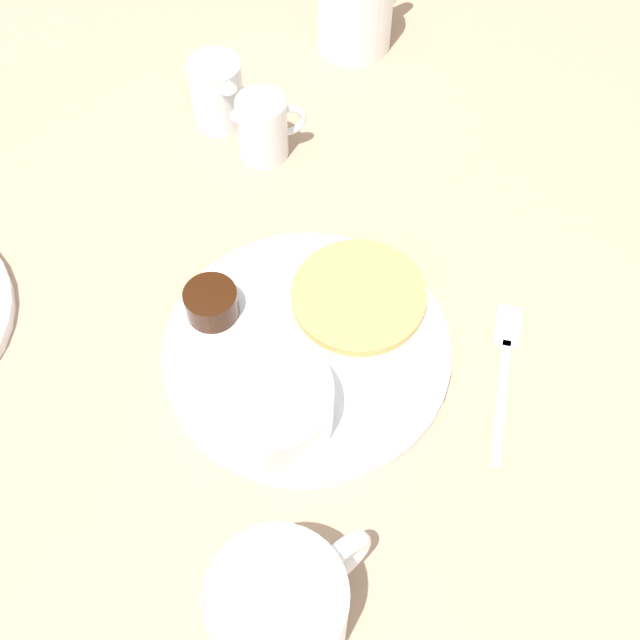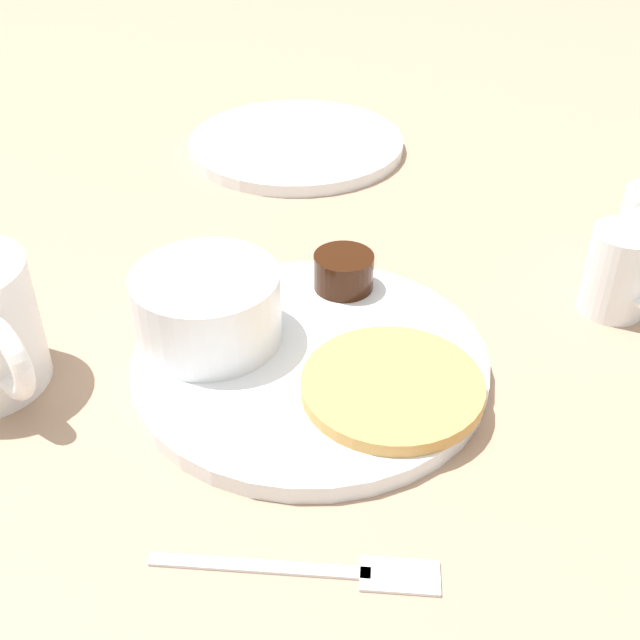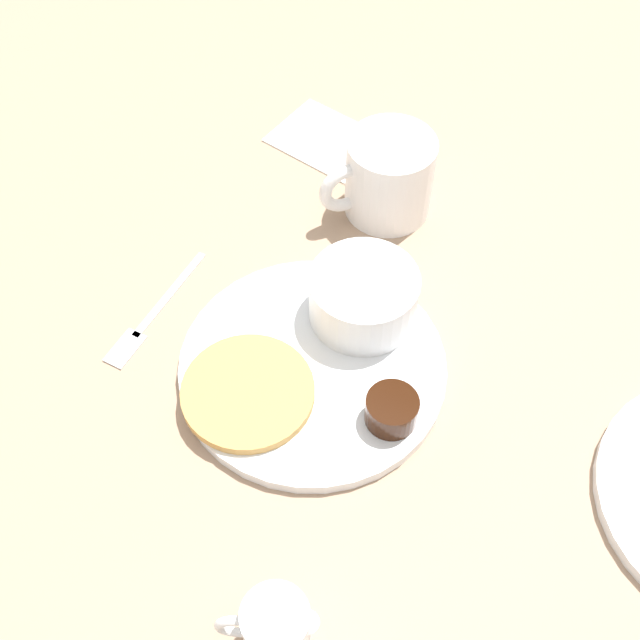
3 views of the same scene
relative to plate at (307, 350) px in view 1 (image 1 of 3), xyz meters
The scene contains 11 objects.
ground_plane 0.01m from the plate, ahead, with size 4.00×4.00×0.00m, color #9E7F66.
plate is the anchor object (origin of this frame).
pancake_stack 0.06m from the plate, 109.80° to the right, with size 0.11×0.11×0.01m.
bowl 0.08m from the plate, 88.20° to the left, with size 0.10×0.10×0.05m.
syrup_cup 0.09m from the plate, ahead, with size 0.04×0.04×0.03m.
butter_ramekin 0.09m from the plate, 79.20° to the left, with size 0.04×0.04×0.04m.
coffee_mug 0.21m from the plate, 109.63° to the left, with size 0.09×0.11×0.08m.
creamer_pitcher_near 0.23m from the plate, 56.18° to the right, with size 0.06×0.05×0.07m.
creamer_pitcher_far 0.28m from the plate, 48.62° to the right, with size 0.07×0.05×0.07m.
fork 0.16m from the plate, 159.75° to the right, with size 0.04×0.14×0.00m.
second_mug 0.39m from the plate, 73.91° to the right, with size 0.08×0.11×0.10m.
Camera 1 is at (-0.14, 0.30, 0.56)m, focal length 45.00 mm.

